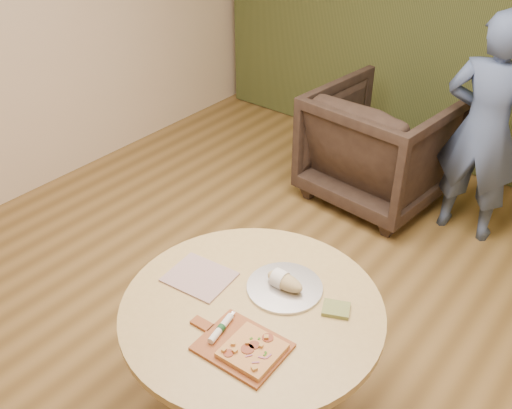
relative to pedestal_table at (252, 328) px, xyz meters
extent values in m
cube|color=olive|center=(-0.33, 0.27, -0.62)|extent=(5.00, 6.00, 0.02)
cube|color=beige|center=(-0.33, 3.28, 0.79)|extent=(5.00, 0.02, 2.80)
cube|color=#313B1A|center=(-0.33, 3.17, 0.79)|extent=(4.80, 0.14, 2.78)
cylinder|color=tan|center=(0.00, 0.00, -0.59)|extent=(0.50, 0.50, 0.03)
cylinder|color=tan|center=(0.00, 0.00, -0.25)|extent=(0.12, 0.12, 0.68)
cylinder|color=tan|center=(0.00, 0.00, 0.12)|extent=(1.20, 1.20, 0.04)
cube|color=#994D27|center=(0.13, -0.22, 0.15)|extent=(0.36, 0.29, 0.01)
cube|color=#994D27|center=(-0.09, -0.23, 0.15)|extent=(0.10, 0.05, 0.01)
cube|color=#DE9E56|center=(0.18, -0.22, 0.17)|extent=(0.23, 0.23, 0.02)
cylinder|color=maroon|center=(0.17, -0.24, 0.18)|extent=(0.05, 0.05, 0.00)
cylinder|color=maroon|center=(0.19, -0.14, 0.18)|extent=(0.05, 0.05, 0.00)
cylinder|color=maroon|center=(0.18, -0.20, 0.18)|extent=(0.05, 0.05, 0.00)
cylinder|color=maroon|center=(0.12, -0.30, 0.18)|extent=(0.04, 0.04, 0.00)
cube|color=#DDA453|center=(0.19, -0.14, 0.18)|extent=(0.03, 0.03, 0.01)
cube|color=#DDA453|center=(0.10, -0.31, 0.18)|extent=(0.02, 0.02, 0.01)
cube|color=#DDA453|center=(0.14, -0.28, 0.18)|extent=(0.02, 0.02, 0.01)
cube|color=#DDA453|center=(0.15, -0.22, 0.18)|extent=(0.02, 0.02, 0.01)
cube|color=#DDA453|center=(0.20, -0.19, 0.18)|extent=(0.02, 0.02, 0.01)
cube|color=#DDA453|center=(0.11, -0.25, 0.18)|extent=(0.03, 0.03, 0.01)
cube|color=#DDA453|center=(0.25, -0.30, 0.18)|extent=(0.03, 0.03, 0.01)
cube|color=#316D19|center=(0.24, -0.21, 0.18)|extent=(0.01, 0.01, 0.00)
cube|color=#316D19|center=(0.24, -0.22, 0.18)|extent=(0.01, 0.01, 0.00)
cube|color=#316D19|center=(0.14, -0.18, 0.18)|extent=(0.01, 0.01, 0.00)
cube|color=#316D19|center=(0.21, -0.14, 0.18)|extent=(0.01, 0.01, 0.00)
cube|color=#316D19|center=(0.17, -0.16, 0.18)|extent=(0.01, 0.01, 0.00)
cube|color=#9A4B72|center=(0.26, -0.21, 0.18)|extent=(0.01, 0.03, 0.00)
cube|color=#9A4B72|center=(0.19, -0.26, 0.18)|extent=(0.02, 0.03, 0.00)
cube|color=#9A4B72|center=(0.24, -0.24, 0.18)|extent=(0.03, 0.02, 0.00)
cube|color=#9A4B72|center=(0.24, -0.27, 0.18)|extent=(0.03, 0.02, 0.00)
cylinder|color=white|center=(0.00, -0.21, 0.17)|extent=(0.06, 0.17, 0.03)
cylinder|color=#194C26|center=(0.00, -0.21, 0.17)|extent=(0.04, 0.03, 0.03)
cube|color=silver|center=(-0.02, -0.12, 0.17)|extent=(0.02, 0.04, 0.00)
cube|color=beige|center=(-0.32, -0.01, 0.15)|extent=(0.32, 0.28, 0.01)
cylinder|color=silver|center=(0.05, 0.19, 0.14)|extent=(0.35, 0.35, 0.01)
cylinder|color=silver|center=(0.05, 0.19, 0.15)|extent=(0.36, 0.36, 0.02)
ellipsoid|color=tan|center=(0.05, 0.19, 0.18)|extent=(0.19, 0.08, 0.07)
cylinder|color=white|center=(0.02, 0.19, 0.18)|extent=(0.06, 0.09, 0.09)
cube|color=#5A682E|center=(0.31, 0.21, 0.15)|extent=(0.15, 0.14, 0.02)
imported|color=black|center=(-0.53, 2.27, -0.11)|extent=(1.06, 1.00, 1.01)
imported|color=#415481|center=(0.22, 2.27, 0.21)|extent=(0.63, 0.44, 1.65)
camera|label=1|loc=(1.19, -1.47, 1.94)|focal=40.00mm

